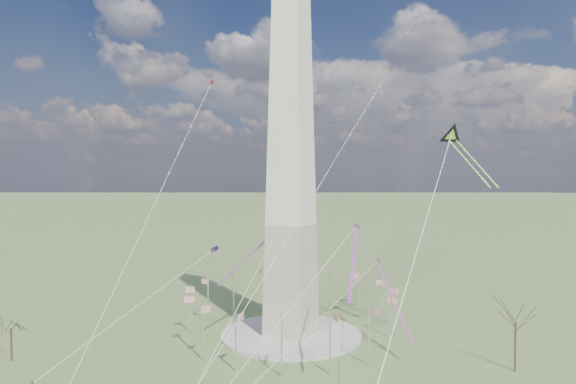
% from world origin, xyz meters
% --- Properties ---
extents(ground, '(2000.00, 2000.00, 0.00)m').
position_xyz_m(ground, '(0.00, 0.00, 0.00)').
color(ground, '#506030').
rests_on(ground, ground).
extents(plaza, '(36.00, 36.00, 0.80)m').
position_xyz_m(plaza, '(0.00, 0.00, 0.40)').
color(plaza, '#AFAAA0').
rests_on(plaza, ground).
extents(washington_monument, '(15.56, 15.56, 100.00)m').
position_xyz_m(washington_monument, '(0.00, 0.00, 47.95)').
color(washington_monument, '#A9A08D').
rests_on(washington_monument, plaza).
extents(flagpole_ring, '(54.40, 54.40, 13.00)m').
position_xyz_m(flagpole_ring, '(-0.00, -0.00, 7.27)').
color(flagpole_ring, white).
rests_on(flagpole_ring, ground).
extents(tree_near, '(9.07, 9.07, 15.88)m').
position_xyz_m(tree_near, '(52.57, 0.78, 11.32)').
color(tree_near, '#3F2B26').
rests_on(tree_near, ground).
extents(tree_far, '(6.24, 6.24, 10.92)m').
position_xyz_m(tree_far, '(-47.88, -43.76, 7.77)').
color(tree_far, '#3F2B26').
rests_on(tree_far, ground).
extents(kite_delta_black, '(15.60, 16.44, 15.20)m').
position_xyz_m(kite_delta_black, '(37.55, 12.84, 50.09)').
color(kite_delta_black, black).
rests_on(kite_delta_black, ground).
extents(kite_diamond_purple, '(2.35, 2.82, 8.27)m').
position_xyz_m(kite_diamond_purple, '(-23.52, -0.28, 19.90)').
color(kite_diamond_purple, '#411A78').
rests_on(kite_diamond_purple, ground).
extents(kite_streamer_left, '(6.27, 18.46, 12.96)m').
position_xyz_m(kite_streamer_left, '(23.32, -17.82, 25.87)').
color(kite_streamer_left, red).
rests_on(kite_streamer_left, ground).
extents(kite_streamer_mid, '(8.34, 21.51, 15.28)m').
position_xyz_m(kite_streamer_mid, '(-7.83, -1.33, 23.66)').
color(kite_streamer_mid, red).
rests_on(kite_streamer_mid, ground).
extents(kite_streamer_right, '(14.57, 18.27, 15.17)m').
position_xyz_m(kite_streamer_right, '(23.90, 5.63, 13.96)').
color(kite_streamer_right, red).
rests_on(kite_streamer_right, ground).
extents(kite_small_red, '(1.48, 2.16, 4.53)m').
position_xyz_m(kite_small_red, '(-45.22, 29.11, 72.05)').
color(kite_small_red, red).
rests_on(kite_small_red, ground).
extents(kite_small_white, '(1.26, 1.96, 4.34)m').
position_xyz_m(kite_small_white, '(7.57, 51.35, 70.90)').
color(kite_small_white, white).
rests_on(kite_small_white, ground).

